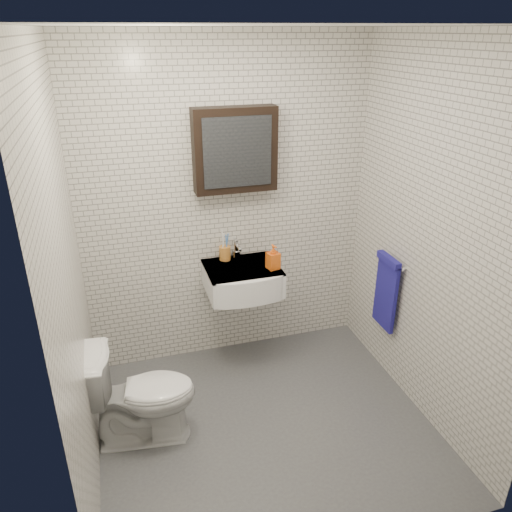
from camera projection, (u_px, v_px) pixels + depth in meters
name	position (u px, v px, depth m)	size (l,w,h in m)	color
ground	(266.00, 426.00, 3.42)	(2.20, 2.00, 0.01)	#494B50
room_shell	(268.00, 227.00, 2.81)	(2.22, 2.02, 2.51)	silver
washbasin	(244.00, 280.00, 3.76)	(0.55, 0.50, 0.20)	white
faucet	(237.00, 251.00, 3.86)	(0.06, 0.20, 0.15)	silver
mirror_cabinet	(235.00, 150.00, 3.54)	(0.60, 0.15, 0.60)	black
towel_rail	(386.00, 289.00, 3.70)	(0.09, 0.30, 0.58)	silver
toothbrush_cup	(225.00, 252.00, 3.85)	(0.11, 0.11, 0.24)	#BA762E
soap_bottle	(273.00, 257.00, 3.69)	(0.09, 0.09, 0.19)	orange
toilet	(141.00, 394.00, 3.20)	(0.39, 0.69, 0.70)	white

